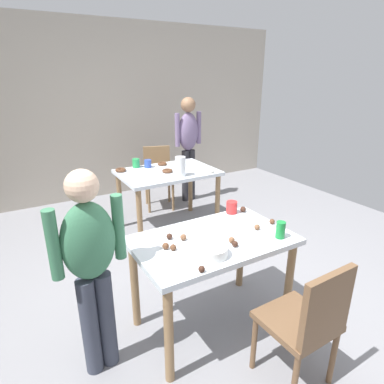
{
  "coord_description": "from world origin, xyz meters",
  "views": [
    {
      "loc": [
        -1.27,
        -1.85,
        1.85
      ],
      "look_at": [
        0.04,
        0.41,
        0.9
      ],
      "focal_mm": 30.5,
      "sensor_mm": 36.0,
      "label": 1
    }
  ],
  "objects_px": {
    "person_adult_far": "(188,140)",
    "soda_can": "(281,230)",
    "chair_far_table": "(158,173)",
    "person_girl_near": "(91,261)",
    "mixing_bowl": "(211,251)",
    "dining_table_far": "(168,179)",
    "pitcher_far": "(180,166)",
    "dining_table_near": "(213,252)",
    "chair_near_table": "(308,320)"
  },
  "relations": [
    {
      "from": "person_adult_far",
      "to": "soda_can",
      "type": "bearing_deg",
      "value": -105.94
    },
    {
      "from": "chair_far_table",
      "to": "person_girl_near",
      "type": "bearing_deg",
      "value": -122.35
    },
    {
      "from": "person_adult_far",
      "to": "mixing_bowl",
      "type": "relative_size",
      "value": 7.09
    },
    {
      "from": "person_girl_near",
      "to": "person_adult_far",
      "type": "xyz_separation_m",
      "value": [
        2.02,
        2.39,
        0.12
      ]
    },
    {
      "from": "dining_table_far",
      "to": "pitcher_far",
      "type": "distance_m",
      "value": 0.34
    },
    {
      "from": "dining_table_near",
      "to": "pitcher_far",
      "type": "xyz_separation_m",
      "value": [
        0.51,
        1.44,
        0.22
      ]
    },
    {
      "from": "person_girl_near",
      "to": "soda_can",
      "type": "bearing_deg",
      "value": -12.15
    },
    {
      "from": "chair_far_table",
      "to": "person_girl_near",
      "type": "xyz_separation_m",
      "value": [
        -1.52,
        -2.41,
        0.31
      ]
    },
    {
      "from": "dining_table_near",
      "to": "pitcher_far",
      "type": "bearing_deg",
      "value": 70.39
    },
    {
      "from": "dining_table_near",
      "to": "soda_can",
      "type": "distance_m",
      "value": 0.51
    },
    {
      "from": "dining_table_far",
      "to": "person_girl_near",
      "type": "xyz_separation_m",
      "value": [
        -1.32,
        -1.66,
        0.16
      ]
    },
    {
      "from": "chair_near_table",
      "to": "person_adult_far",
      "type": "xyz_separation_m",
      "value": [
        0.99,
        3.15,
        0.43
      ]
    },
    {
      "from": "chair_near_table",
      "to": "person_girl_near",
      "type": "bearing_deg",
      "value": 143.52
    },
    {
      "from": "dining_table_far",
      "to": "chair_far_table",
      "type": "distance_m",
      "value": 0.79
    },
    {
      "from": "chair_far_table",
      "to": "pitcher_far",
      "type": "relative_size",
      "value": 3.89
    },
    {
      "from": "dining_table_near",
      "to": "soda_can",
      "type": "height_order",
      "value": "soda_can"
    },
    {
      "from": "person_girl_near",
      "to": "person_adult_far",
      "type": "height_order",
      "value": "person_adult_far"
    },
    {
      "from": "person_girl_near",
      "to": "soda_can",
      "type": "relative_size",
      "value": 11.23
    },
    {
      "from": "dining_table_near",
      "to": "person_girl_near",
      "type": "xyz_separation_m",
      "value": [
        -0.84,
        0.04,
        0.17
      ]
    },
    {
      "from": "dining_table_far",
      "to": "chair_far_table",
      "type": "relative_size",
      "value": 1.31
    },
    {
      "from": "dining_table_near",
      "to": "dining_table_far",
      "type": "height_order",
      "value": "same"
    },
    {
      "from": "chair_near_table",
      "to": "pitcher_far",
      "type": "bearing_deg",
      "value": 81.52
    },
    {
      "from": "pitcher_far",
      "to": "person_adult_far",
      "type": "bearing_deg",
      "value": 56.14
    },
    {
      "from": "chair_far_table",
      "to": "mixing_bowl",
      "type": "xyz_separation_m",
      "value": [
        -0.82,
        -2.63,
        0.29
      ]
    },
    {
      "from": "chair_near_table",
      "to": "chair_far_table",
      "type": "relative_size",
      "value": 1.0
    },
    {
      "from": "person_adult_far",
      "to": "pitcher_far",
      "type": "xyz_separation_m",
      "value": [
        -0.66,
        -0.99,
        -0.07
      ]
    },
    {
      "from": "dining_table_near",
      "to": "chair_far_table",
      "type": "relative_size",
      "value": 1.29
    },
    {
      "from": "dining_table_near",
      "to": "mixing_bowl",
      "type": "distance_m",
      "value": 0.27
    },
    {
      "from": "chair_far_table",
      "to": "pitcher_far",
      "type": "bearing_deg",
      "value": -99.57
    },
    {
      "from": "chair_far_table",
      "to": "person_girl_near",
      "type": "relative_size",
      "value": 0.64
    },
    {
      "from": "person_adult_far",
      "to": "chair_far_table",
      "type": "bearing_deg",
      "value": 177.97
    },
    {
      "from": "dining_table_far",
      "to": "pitcher_far",
      "type": "bearing_deg",
      "value": -81.35
    },
    {
      "from": "chair_near_table",
      "to": "pitcher_far",
      "type": "distance_m",
      "value": 2.22
    },
    {
      "from": "chair_near_table",
      "to": "chair_far_table",
      "type": "height_order",
      "value": "same"
    },
    {
      "from": "dining_table_near",
      "to": "mixing_bowl",
      "type": "xyz_separation_m",
      "value": [
        -0.14,
        -0.19,
        0.15
      ]
    },
    {
      "from": "chair_near_table",
      "to": "pitcher_far",
      "type": "xyz_separation_m",
      "value": [
        0.32,
        2.16,
        0.37
      ]
    },
    {
      "from": "dining_table_near",
      "to": "pitcher_far",
      "type": "relative_size",
      "value": 5.03
    },
    {
      "from": "chair_far_table",
      "to": "dining_table_near",
      "type": "bearing_deg",
      "value": -105.58
    },
    {
      "from": "chair_near_table",
      "to": "soda_can",
      "type": "distance_m",
      "value": 0.63
    },
    {
      "from": "soda_can",
      "to": "person_adult_far",
      "type": "bearing_deg",
      "value": 74.06
    },
    {
      "from": "mixing_bowl",
      "to": "chair_far_table",
      "type": "bearing_deg",
      "value": 72.66
    },
    {
      "from": "dining_table_far",
      "to": "chair_far_table",
      "type": "height_order",
      "value": "chair_far_table"
    },
    {
      "from": "soda_can",
      "to": "chair_far_table",
      "type": "bearing_deg",
      "value": 84.34
    },
    {
      "from": "dining_table_near",
      "to": "person_adult_far",
      "type": "distance_m",
      "value": 2.71
    },
    {
      "from": "person_girl_near",
      "to": "person_adult_far",
      "type": "distance_m",
      "value": 3.13
    },
    {
      "from": "person_girl_near",
      "to": "dining_table_near",
      "type": "bearing_deg",
      "value": -2.61
    },
    {
      "from": "mixing_bowl",
      "to": "dining_table_far",
      "type": "bearing_deg",
      "value": 71.98
    },
    {
      "from": "dining_table_far",
      "to": "mixing_bowl",
      "type": "xyz_separation_m",
      "value": [
        -0.61,
        -1.88,
        0.14
      ]
    },
    {
      "from": "chair_far_table",
      "to": "person_adult_far",
      "type": "relative_size",
      "value": 0.56
    },
    {
      "from": "dining_table_near",
      "to": "dining_table_far",
      "type": "bearing_deg",
      "value": 74.42
    }
  ]
}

